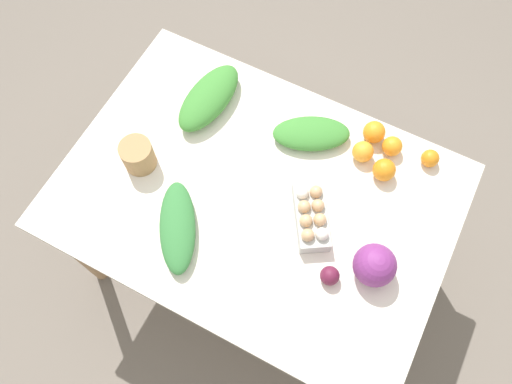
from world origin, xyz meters
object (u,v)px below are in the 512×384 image
Objects in this scene: greens_bunch_kale at (209,98)px; orange_2 at (430,158)px; greens_bunch_scallion at (178,227)px; egg_carton at (311,216)px; orange_4 at (384,170)px; cabbage_purple at (375,265)px; beet_root at (330,276)px; paper_bag at (138,155)px; orange_0 at (392,146)px; orange_1 at (374,132)px; greens_bunch_dandelion at (311,134)px; orange_3 at (363,152)px.

greens_bunch_kale is 5.19× the size of orange_2.
greens_bunch_scallion is 5.17× the size of orange_2.
egg_carton is 3.16× the size of orange_4.
cabbage_purple is at bearing -74.42° from orange_4.
egg_carton is 0.21m from beet_root.
cabbage_purple is at bearing -93.96° from orange_2.
paper_bag is 1.60× the size of orange_0.
greens_bunch_kale is at bearing -178.16° from orange_4.
paper_bag is 0.35× the size of greens_bunch_scallion.
orange_1 is (0.45, 0.64, 0.01)m from greens_bunch_scallion.
greens_bunch_dandelion is 4.41× the size of orange_2.
cabbage_purple reaches higher than egg_carton.
paper_bag is 1.81× the size of beet_root.
greens_bunch_scallion is (-0.38, -0.24, -0.01)m from egg_carton.
orange_0 is at bearing 127.12° from egg_carton.
paper_bag is 0.30m from greens_bunch_scallion.
orange_3 is at bearing -93.28° from orange_1.
orange_2 is (0.22, -0.00, -0.01)m from orange_1.
orange_0 is 0.11m from orange_4.
cabbage_purple is 2.19× the size of orange_2.
greens_bunch_kale reaches higher than greens_bunch_scallion.
egg_carton is 0.45m from greens_bunch_scallion.
greens_bunch_scallion is at bearing -130.49° from orange_0.
orange_0 is at bearing 49.51° from greens_bunch_scallion.
beet_root is 1.00× the size of orange_2.
beet_root is at bearing -58.69° from greens_bunch_dandelion.
orange_1 and orange_4 have the same top height.
beet_root is at bearing -104.62° from orange_2.
paper_bag reaches higher than greens_bunch_scallion.
greens_bunch_dandelion is at bearing 136.60° from cabbage_purple.
orange_4 is at bearing -4.00° from greens_bunch_dandelion.
greens_bunch_scallion is at bearing -165.09° from cabbage_purple.
greens_bunch_kale is 0.60m from orange_3.
cabbage_purple is at bearing -43.40° from greens_bunch_dandelion.
orange_1 is at bearing 179.20° from orange_2.
cabbage_purple is at bearing 42.70° from egg_carton.
cabbage_purple is 0.26m from egg_carton.
orange_4 is at bearing -84.99° from orange_0.
orange_4 reaches higher than greens_bunch_scallion.
cabbage_purple is 1.21× the size of paper_bag.
orange_0 is (0.69, 0.13, -0.01)m from greens_bunch_kale.
orange_4 is at bearing 105.58° from cabbage_purple.
greens_bunch_dandelion is at bearing 172.60° from egg_carton.
orange_4 is (0.54, 0.51, 0.01)m from greens_bunch_scallion.
beet_root is 0.83× the size of orange_3.
egg_carton is at bearing -65.44° from greens_bunch_dandelion.
orange_3 is (0.20, 0.01, 0.01)m from greens_bunch_dandelion.
egg_carton is at bearing 31.85° from greens_bunch_scallion.
orange_0 is 0.08m from orange_1.
beet_root is 0.56m from orange_1.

